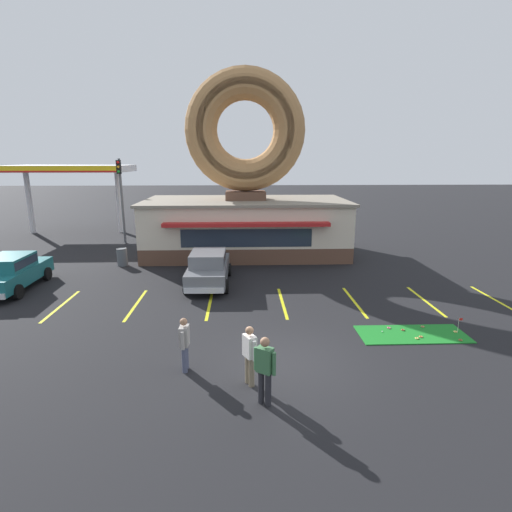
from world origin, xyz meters
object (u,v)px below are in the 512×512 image
(putting_flag_pin, at_px, (460,322))
(trash_bin, at_px, (122,257))
(golf_ball, at_px, (382,332))
(car_grey, at_px, (208,266))
(car_teal, at_px, (11,271))
(pedestrian_blue_sweater_man, at_px, (250,353))
(traffic_light_pole, at_px, (121,190))
(pedestrian_hooded_kid, at_px, (265,367))
(pedestrian_leather_jacket_man, at_px, (185,342))

(putting_flag_pin, bearing_deg, trash_bin, 145.90)
(golf_ball, bearing_deg, car_grey, 138.14)
(car_teal, height_order, pedestrian_blue_sweater_man, pedestrian_blue_sweater_man)
(car_teal, height_order, traffic_light_pole, traffic_light_pole)
(car_grey, bearing_deg, putting_flag_pin, -33.31)
(putting_flag_pin, height_order, pedestrian_hooded_kid, pedestrian_hooded_kid)
(trash_bin, bearing_deg, pedestrian_leather_jacket_man, -66.45)
(putting_flag_pin, relative_size, pedestrian_hooded_kid, 0.32)
(traffic_light_pole, bearing_deg, trash_bin, -75.58)
(pedestrian_leather_jacket_man, bearing_deg, car_grey, 89.67)
(pedestrian_blue_sweater_man, height_order, pedestrian_hooded_kid, pedestrian_hooded_kid)
(pedestrian_leather_jacket_man, distance_m, trash_bin, 12.57)
(pedestrian_hooded_kid, xyz_separation_m, pedestrian_leather_jacket_man, (-2.13, 1.66, -0.11))
(putting_flag_pin, distance_m, traffic_light_pole, 22.21)
(pedestrian_hooded_kid, relative_size, trash_bin, 1.79)
(putting_flag_pin, bearing_deg, pedestrian_hooded_kid, -151.39)
(pedestrian_blue_sweater_man, relative_size, pedestrian_leather_jacket_man, 1.05)
(putting_flag_pin, height_order, car_teal, car_teal)
(putting_flag_pin, bearing_deg, golf_ball, 176.22)
(putting_flag_pin, height_order, pedestrian_leather_jacket_man, pedestrian_leather_jacket_man)
(car_teal, xyz_separation_m, pedestrian_hooded_kid, (10.89, -9.10, 0.10))
(car_teal, height_order, car_grey, same)
(car_grey, xyz_separation_m, pedestrian_leather_jacket_man, (-0.05, -7.91, -0.01))
(car_grey, height_order, pedestrian_blue_sweater_man, pedestrian_blue_sweater_man)
(pedestrian_hooded_kid, distance_m, traffic_light_pole, 21.32)
(car_grey, height_order, pedestrian_leather_jacket_man, car_grey)
(pedestrian_blue_sweater_man, bearing_deg, putting_flag_pin, 21.67)
(pedestrian_leather_jacket_man, xyz_separation_m, traffic_light_pole, (-6.58, 17.60, 2.85))
(car_grey, bearing_deg, golf_ball, -41.86)
(car_teal, distance_m, pedestrian_hooded_kid, 14.20)
(pedestrian_blue_sweater_man, bearing_deg, trash_bin, 118.95)
(pedestrian_blue_sweater_man, distance_m, pedestrian_leather_jacket_man, 1.95)
(pedestrian_hooded_kid, bearing_deg, pedestrian_blue_sweater_man, 111.29)
(golf_ball, height_order, car_teal, car_teal)
(car_grey, bearing_deg, pedestrian_leather_jacket_man, -90.33)
(putting_flag_pin, bearing_deg, car_teal, 163.10)
(putting_flag_pin, bearing_deg, pedestrian_leather_jacket_man, -167.04)
(pedestrian_leather_jacket_man, bearing_deg, trash_bin, 113.55)
(car_teal, distance_m, traffic_light_pole, 10.77)
(car_teal, relative_size, pedestrian_leather_jacket_man, 2.93)
(putting_flag_pin, distance_m, trash_bin, 16.86)
(pedestrian_blue_sweater_man, xyz_separation_m, pedestrian_hooded_kid, (0.34, -0.87, 0.07))
(trash_bin, bearing_deg, pedestrian_blue_sweater_man, -61.05)
(golf_ball, bearing_deg, putting_flag_pin, -3.78)
(golf_ball, relative_size, car_grey, 0.01)
(car_grey, bearing_deg, pedestrian_hooded_kid, -77.73)
(putting_flag_pin, height_order, traffic_light_pole, traffic_light_pole)
(car_teal, bearing_deg, car_grey, 3.03)
(putting_flag_pin, xyz_separation_m, pedestrian_hooded_kid, (-6.82, -3.72, 0.53))
(car_grey, xyz_separation_m, pedestrian_blue_sweater_man, (1.74, -8.69, 0.03))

